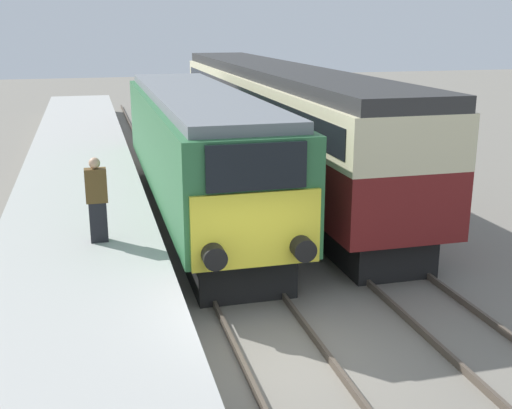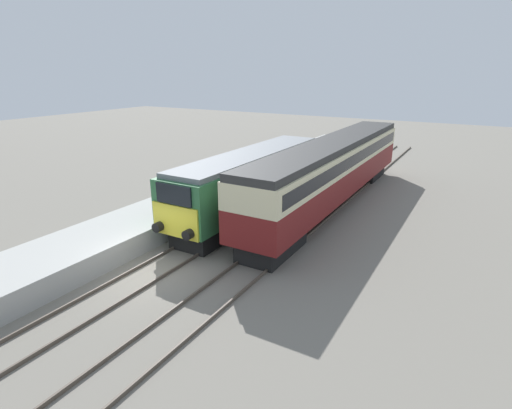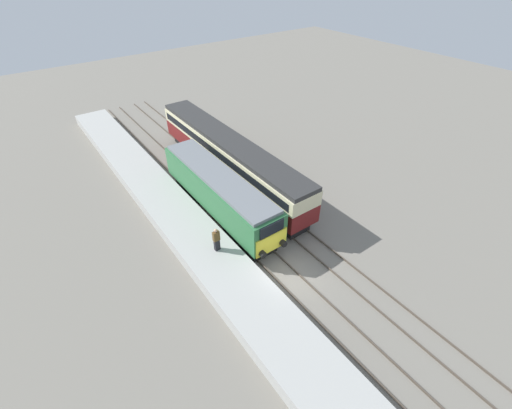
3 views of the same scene
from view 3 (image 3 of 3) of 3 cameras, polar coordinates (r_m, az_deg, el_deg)
ground_plane at (r=22.76m, az=5.38°, el=-12.10°), size 120.00×120.00×0.00m
platform_left at (r=26.03m, az=-11.75°, el=-3.55°), size 3.50×50.00×1.02m
rails_near_track at (r=25.43m, az=-1.94°, el=-5.09°), size 1.51×60.00×0.14m
rails_far_track at (r=26.99m, az=4.02°, el=-2.20°), size 1.50×60.00×0.14m
locomotive at (r=26.44m, az=-6.15°, el=2.07°), size 2.70×13.45×3.65m
passenger_carriage at (r=30.55m, az=-4.55°, el=8.37°), size 2.75×20.16×4.04m
person_on_platform at (r=22.52m, az=-6.60°, el=-5.82°), size 0.44×0.26×1.79m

